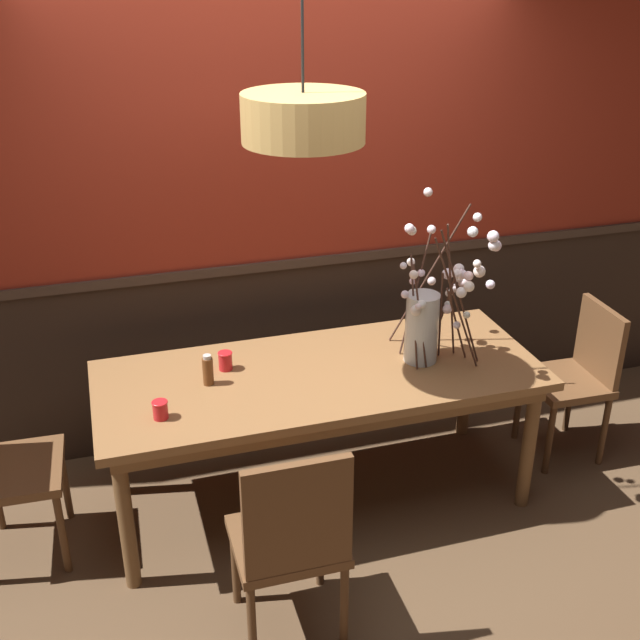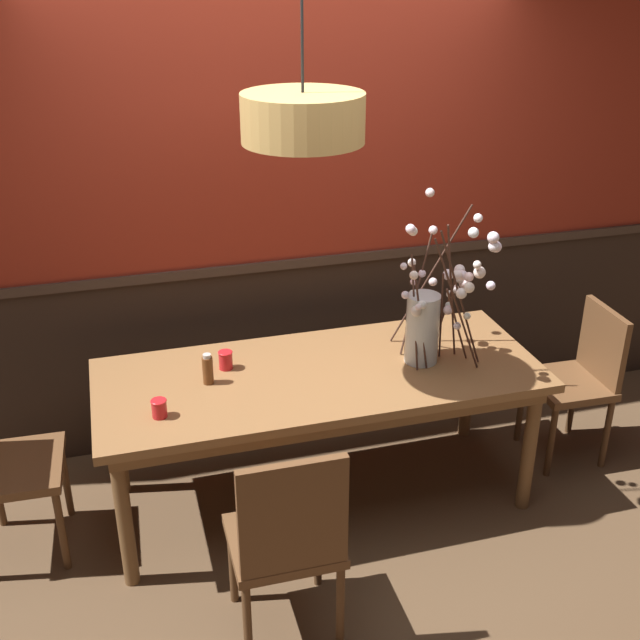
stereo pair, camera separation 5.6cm
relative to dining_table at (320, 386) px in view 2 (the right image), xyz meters
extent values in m
plane|color=brown|center=(0.00, 0.00, -0.68)|extent=(24.00, 24.00, 0.00)
cube|color=#2D2119|center=(0.00, 0.80, -0.17)|extent=(5.27, 0.12, 1.03)
cube|color=#3E2E24|center=(0.00, 0.79, 0.37)|extent=(5.27, 0.14, 0.05)
cube|color=maroon|center=(0.00, 0.80, 1.29)|extent=(5.27, 0.12, 1.88)
cube|color=olive|center=(0.00, 0.00, 0.06)|extent=(2.17, 0.88, 0.04)
cube|color=brown|center=(0.00, 0.00, 0.00)|extent=(2.06, 0.77, 0.08)
cylinder|color=brown|center=(-1.00, -0.35, -0.32)|extent=(0.07, 0.07, 0.72)
cylinder|color=brown|center=(1.00, -0.35, -0.32)|extent=(0.07, 0.07, 0.72)
cylinder|color=brown|center=(-1.00, 0.35, -0.32)|extent=(0.07, 0.07, 0.72)
cylinder|color=brown|center=(1.00, 0.35, -0.32)|extent=(0.07, 0.07, 0.72)
cube|color=brown|center=(1.43, 0.02, -0.23)|extent=(0.41, 0.43, 0.04)
cube|color=brown|center=(1.61, 0.02, 0.00)|extent=(0.05, 0.39, 0.41)
cylinder|color=brown|center=(1.26, -0.15, -0.46)|extent=(0.04, 0.04, 0.43)
cylinder|color=brown|center=(1.27, 0.20, -0.46)|extent=(0.04, 0.04, 0.43)
cylinder|color=brown|center=(1.59, -0.16, -0.46)|extent=(0.04, 0.04, 0.43)
cylinder|color=brown|center=(1.61, 0.19, -0.46)|extent=(0.04, 0.04, 0.43)
cube|color=brown|center=(-0.37, -0.77, -0.24)|extent=(0.45, 0.42, 0.04)
cube|color=brown|center=(-0.37, -0.95, 0.03)|extent=(0.42, 0.04, 0.49)
cylinder|color=brown|center=(-0.56, -0.59, -0.47)|extent=(0.04, 0.04, 0.42)
cylinder|color=brown|center=(-0.18, -0.59, -0.47)|extent=(0.04, 0.04, 0.42)
cylinder|color=brown|center=(-0.57, -0.94, -0.47)|extent=(0.04, 0.04, 0.42)
cylinder|color=brown|center=(-0.18, -0.95, -0.47)|extent=(0.04, 0.04, 0.42)
cube|color=brown|center=(-0.35, 0.76, -0.23)|extent=(0.46, 0.42, 0.04)
cube|color=brown|center=(-0.34, 0.94, 0.04)|extent=(0.41, 0.07, 0.49)
cylinder|color=brown|center=(-0.18, 0.59, -0.47)|extent=(0.04, 0.04, 0.43)
cylinder|color=brown|center=(-0.55, 0.62, -0.47)|extent=(0.04, 0.04, 0.43)
cylinder|color=brown|center=(-0.16, 0.91, -0.47)|extent=(0.04, 0.04, 0.43)
cylinder|color=brown|center=(-0.52, 0.94, -0.47)|extent=(0.04, 0.04, 0.43)
cube|color=brown|center=(-1.44, 0.03, -0.22)|extent=(0.40, 0.47, 0.04)
cylinder|color=brown|center=(-1.27, 0.22, -0.46)|extent=(0.04, 0.04, 0.44)
cylinder|color=brown|center=(-1.28, -0.17, -0.46)|extent=(0.04, 0.04, 0.44)
cylinder|color=silver|center=(0.52, -0.03, 0.26)|extent=(0.17, 0.17, 0.36)
cylinder|color=silver|center=(0.52, -0.03, 0.12)|extent=(0.15, 0.15, 0.08)
cylinder|color=#472D23|center=(0.51, 0.06, 0.40)|extent=(0.14, 0.01, 0.63)
sphere|color=white|center=(0.54, 0.06, 0.51)|extent=(0.04, 0.04, 0.04)
sphere|color=white|center=(0.49, 0.04, 0.41)|extent=(0.06, 0.06, 0.06)
sphere|color=white|center=(0.50, 0.10, 0.56)|extent=(0.04, 0.04, 0.04)
sphere|color=white|center=(0.51, 0.14, 0.71)|extent=(0.05, 0.05, 0.05)
sphere|color=white|center=(0.49, 0.12, 0.73)|extent=(0.05, 0.05, 0.05)
sphere|color=white|center=(0.50, 0.08, 0.47)|extent=(0.04, 0.04, 0.04)
cylinder|color=#472D23|center=(0.48, -0.09, 0.35)|extent=(0.09, 0.07, 0.53)
sphere|color=white|center=(0.44, -0.12, 0.43)|extent=(0.03, 0.03, 0.03)
sphere|color=white|center=(0.47, -0.11, 0.43)|extent=(0.04, 0.04, 0.04)
sphere|color=white|center=(0.42, -0.12, 0.59)|extent=(0.04, 0.04, 0.04)
sphere|color=white|center=(0.48, -0.06, 0.38)|extent=(0.05, 0.05, 0.05)
cylinder|color=#472D23|center=(0.60, -0.06, 0.33)|extent=(0.07, 0.11, 0.49)
sphere|color=white|center=(0.66, -0.08, 0.58)|extent=(0.05, 0.05, 0.05)
sphere|color=white|center=(0.63, -0.06, 0.38)|extent=(0.03, 0.03, 0.03)
sphere|color=white|center=(0.62, -0.06, 0.55)|extent=(0.05, 0.05, 0.05)
sphere|color=white|center=(0.62, -0.08, 0.37)|extent=(0.05, 0.05, 0.05)
cylinder|color=#472D23|center=(0.46, -0.04, 0.36)|extent=(0.02, 0.17, 0.55)
sphere|color=white|center=(0.40, -0.03, 0.60)|extent=(0.03, 0.03, 0.03)
sphere|color=white|center=(0.45, -0.08, 0.39)|extent=(0.05, 0.05, 0.05)
sphere|color=white|center=(0.41, -0.05, 0.46)|extent=(0.04, 0.04, 0.04)
cylinder|color=#472D23|center=(0.62, 0.15, 0.46)|extent=(0.35, 0.14, 0.75)
sphere|color=white|center=(0.63, 0.14, 0.43)|extent=(0.04, 0.04, 0.04)
sphere|color=white|center=(0.67, 0.33, 0.83)|extent=(0.05, 0.05, 0.05)
sphere|color=white|center=(0.65, 0.22, 0.67)|extent=(0.05, 0.05, 0.05)
cylinder|color=#472D23|center=(0.64, -0.16, 0.32)|extent=(0.23, 0.19, 0.48)
sphere|color=white|center=(0.63, -0.18, 0.33)|extent=(0.04, 0.04, 0.04)
sphere|color=white|center=(0.66, -0.21, 0.39)|extent=(0.03, 0.03, 0.03)
sphere|color=white|center=(0.74, -0.26, 0.56)|extent=(0.04, 0.04, 0.04)
cylinder|color=#472D23|center=(0.65, 0.02, 0.31)|extent=(0.01, 0.20, 0.45)
sphere|color=white|center=(0.68, 0.03, 0.40)|extent=(0.04, 0.04, 0.04)
sphere|color=white|center=(0.71, 0.04, 0.42)|extent=(0.04, 0.04, 0.04)
sphere|color=white|center=(0.74, 0.00, 0.46)|extent=(0.05, 0.05, 0.05)
sphere|color=white|center=(0.71, 0.01, 0.49)|extent=(0.04, 0.04, 0.04)
cylinder|color=#472D23|center=(0.62, -0.20, 0.47)|extent=(0.33, 0.16, 0.77)
sphere|color=white|center=(0.66, -0.29, 0.64)|extent=(0.05, 0.05, 0.05)
sphere|color=white|center=(0.72, -0.31, 0.76)|extent=(0.05, 0.05, 0.05)
sphere|color=white|center=(0.70, -0.33, 0.78)|extent=(0.05, 0.05, 0.05)
sphere|color=white|center=(0.69, -0.33, 0.82)|extent=(0.05, 0.05, 0.05)
cylinder|color=#472D23|center=(0.62, -0.10, 0.46)|extent=(0.18, 0.18, 0.76)
sphere|color=white|center=(0.69, -0.15, 0.78)|extent=(0.05, 0.05, 0.05)
sphere|color=white|center=(0.66, -0.13, 0.57)|extent=(0.05, 0.05, 0.05)
sphere|color=white|center=(0.69, -0.17, 0.85)|extent=(0.04, 0.04, 0.04)
sphere|color=white|center=(0.62, -0.15, 0.58)|extent=(0.05, 0.05, 0.05)
cylinder|color=#472D23|center=(0.60, -0.22, 0.45)|extent=(0.32, 0.10, 0.73)
sphere|color=white|center=(0.62, -0.28, 0.57)|extent=(0.05, 0.05, 0.05)
sphere|color=white|center=(0.63, -0.31, 0.69)|extent=(0.04, 0.04, 0.04)
sphere|color=white|center=(0.63, -0.25, 0.61)|extent=(0.04, 0.04, 0.04)
sphere|color=white|center=(0.59, -0.26, 0.54)|extent=(0.05, 0.05, 0.05)
cylinder|color=red|center=(-0.44, 0.16, 0.13)|extent=(0.07, 0.07, 0.09)
torus|color=red|center=(-0.44, 0.16, 0.17)|extent=(0.07, 0.07, 0.01)
cylinder|color=silver|center=(-0.44, 0.16, 0.11)|extent=(0.05, 0.05, 0.05)
cylinder|color=red|center=(-0.79, -0.20, 0.12)|extent=(0.07, 0.07, 0.09)
torus|color=red|center=(-0.79, -0.20, 0.16)|extent=(0.07, 0.07, 0.01)
cylinder|color=silver|center=(-0.79, -0.20, 0.11)|extent=(0.05, 0.05, 0.04)
cylinder|color=brown|center=(-0.54, 0.04, 0.15)|extent=(0.05, 0.05, 0.14)
cylinder|color=beige|center=(-0.54, 0.04, 0.23)|extent=(0.04, 0.04, 0.02)
cylinder|color=tan|center=(-0.09, -0.06, 1.32)|extent=(0.52, 0.52, 0.20)
sphere|color=#F9EAB7|center=(-0.09, -0.06, 1.29)|extent=(0.14, 0.14, 0.14)
camera|label=1|loc=(-0.97, -3.21, 1.96)|focal=44.15mm
camera|label=2|loc=(-0.92, -3.23, 1.96)|focal=44.15mm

